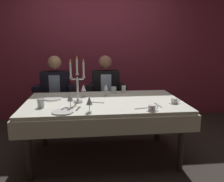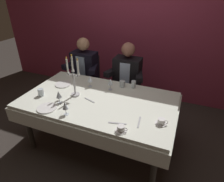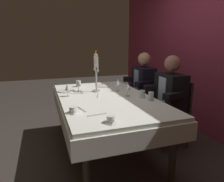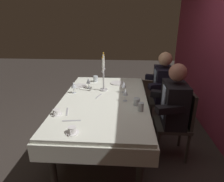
{
  "view_description": "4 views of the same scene",
  "coord_description": "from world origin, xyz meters",
  "px_view_note": "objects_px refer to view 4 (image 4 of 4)",
  "views": [
    {
      "loc": [
        -0.21,
        -2.76,
        1.46
      ],
      "look_at": [
        0.1,
        0.04,
        0.85
      ],
      "focal_mm": 37.33,
      "sensor_mm": 36.0,
      "label": 1
    },
    {
      "loc": [
        0.95,
        -1.87,
        2.01
      ],
      "look_at": [
        0.17,
        0.02,
        0.87
      ],
      "focal_mm": 31.22,
      "sensor_mm": 36.0,
      "label": 2
    },
    {
      "loc": [
        2.36,
        -0.73,
        1.4
      ],
      "look_at": [
        0.1,
        0.05,
        0.83
      ],
      "focal_mm": 33.05,
      "sensor_mm": 36.0,
      "label": 3
    },
    {
      "loc": [
        2.35,
        0.26,
        1.74
      ],
      "look_at": [
        0.01,
        0.11,
        0.86
      ],
      "focal_mm": 31.7,
      "sensor_mm": 36.0,
      "label": 4
    }
  ],
  "objects_px": {
    "wine_glass_2": "(124,85)",
    "water_tumbler_0": "(137,102)",
    "wine_glass_3": "(74,85)",
    "dinner_plate_1": "(79,86)",
    "candelabra": "(103,76)",
    "wine_glass_1": "(88,81)",
    "coffee_cup_1": "(56,112)",
    "water_tumbler_2": "(96,79)",
    "coffee_cup_0": "(72,130)",
    "dinner_plate_0": "(118,83)",
    "water_tumbler_1": "(141,107)",
    "wine_glass_0": "(125,92)",
    "seated_diner_1": "(175,104)",
    "seated_diner_0": "(163,84)",
    "dining_table": "(104,107)"
  },
  "relations": [
    {
      "from": "wine_glass_2",
      "to": "coffee_cup_0",
      "type": "bearing_deg",
      "value": -23.29
    },
    {
      "from": "coffee_cup_1",
      "to": "wine_glass_3",
      "type": "bearing_deg",
      "value": 177.29
    },
    {
      "from": "coffee_cup_1",
      "to": "wine_glass_1",
      "type": "bearing_deg",
      "value": 166.86
    },
    {
      "from": "candelabra",
      "to": "dinner_plate_1",
      "type": "bearing_deg",
      "value": -110.22
    },
    {
      "from": "wine_glass_0",
      "to": "water_tumbler_2",
      "type": "xyz_separation_m",
      "value": [
        -0.76,
        -0.49,
        -0.07
      ]
    },
    {
      "from": "wine_glass_1",
      "to": "seated_diner_1",
      "type": "distance_m",
      "value": 1.26
    },
    {
      "from": "water_tumbler_0",
      "to": "coffee_cup_1",
      "type": "height_order",
      "value": "water_tumbler_0"
    },
    {
      "from": "wine_glass_2",
      "to": "water_tumbler_0",
      "type": "distance_m",
      "value": 0.46
    },
    {
      "from": "dining_table",
      "to": "coffee_cup_1",
      "type": "height_order",
      "value": "coffee_cup_1"
    },
    {
      "from": "dining_table",
      "to": "water_tumbler_2",
      "type": "bearing_deg",
      "value": -163.63
    },
    {
      "from": "dinner_plate_0",
      "to": "coffee_cup_0",
      "type": "distance_m",
      "value": 1.5
    },
    {
      "from": "wine_glass_1",
      "to": "water_tumbler_2",
      "type": "xyz_separation_m",
      "value": [
        -0.33,
        0.06,
        -0.07
      ]
    },
    {
      "from": "wine_glass_2",
      "to": "coffee_cup_1",
      "type": "bearing_deg",
      "value": -45.04
    },
    {
      "from": "water_tumbler_0",
      "to": "water_tumbler_2",
      "type": "xyz_separation_m",
      "value": [
        -0.89,
        -0.63,
        0.0
      ]
    },
    {
      "from": "wine_glass_2",
      "to": "seated_diner_0",
      "type": "distance_m",
      "value": 0.78
    },
    {
      "from": "dinner_plate_1",
      "to": "seated_diner_0",
      "type": "distance_m",
      "value": 1.33
    },
    {
      "from": "dinner_plate_1",
      "to": "water_tumbler_0",
      "type": "bearing_deg",
      "value": 53.18
    },
    {
      "from": "coffee_cup_0",
      "to": "seated_diner_0",
      "type": "bearing_deg",
      "value": 144.02
    },
    {
      "from": "dinner_plate_1",
      "to": "wine_glass_1",
      "type": "distance_m",
      "value": 0.2
    },
    {
      "from": "wine_glass_3",
      "to": "water_tumbler_1",
      "type": "relative_size",
      "value": 1.64
    },
    {
      "from": "dinner_plate_1",
      "to": "water_tumbler_2",
      "type": "xyz_separation_m",
      "value": [
        -0.26,
        0.21,
        0.04
      ]
    },
    {
      "from": "candelabra",
      "to": "wine_glass_1",
      "type": "xyz_separation_m",
      "value": [
        -0.08,
        -0.23,
        -0.11
      ]
    },
    {
      "from": "wine_glass_1",
      "to": "wine_glass_3",
      "type": "height_order",
      "value": "same"
    },
    {
      "from": "coffee_cup_0",
      "to": "wine_glass_0",
      "type": "bearing_deg",
      "value": 147.91
    },
    {
      "from": "wine_glass_3",
      "to": "dinner_plate_1",
      "type": "bearing_deg",
      "value": 177.35
    },
    {
      "from": "dinner_plate_0",
      "to": "water_tumbler_1",
      "type": "distance_m",
      "value": 1.0
    },
    {
      "from": "candelabra",
      "to": "water_tumbler_0",
      "type": "relative_size",
      "value": 6.12
    },
    {
      "from": "water_tumbler_0",
      "to": "dining_table",
      "type": "bearing_deg",
      "value": -112.14
    },
    {
      "from": "wine_glass_3",
      "to": "water_tumbler_0",
      "type": "height_order",
      "value": "wine_glass_3"
    },
    {
      "from": "coffee_cup_0",
      "to": "coffee_cup_1",
      "type": "distance_m",
      "value": 0.43
    },
    {
      "from": "coffee_cup_0",
      "to": "water_tumbler_0",
      "type": "bearing_deg",
      "value": 136.13
    },
    {
      "from": "water_tumbler_0",
      "to": "coffee_cup_0",
      "type": "distance_m",
      "value": 0.9
    },
    {
      "from": "coffee_cup_1",
      "to": "dining_table",
      "type": "bearing_deg",
      "value": 135.02
    },
    {
      "from": "dinner_plate_0",
      "to": "seated_diner_1",
      "type": "relative_size",
      "value": 0.18
    },
    {
      "from": "dinner_plate_0",
      "to": "coffee_cup_1",
      "type": "height_order",
      "value": "coffee_cup_1"
    },
    {
      "from": "dinner_plate_0",
      "to": "coffee_cup_1",
      "type": "bearing_deg",
      "value": -29.35
    },
    {
      "from": "candelabra",
      "to": "dinner_plate_1",
      "type": "relative_size",
      "value": 2.43
    },
    {
      "from": "candelabra",
      "to": "dinner_plate_0",
      "type": "distance_m",
      "value": 0.43
    },
    {
      "from": "dining_table",
      "to": "wine_glass_3",
      "type": "bearing_deg",
      "value": -113.01
    },
    {
      "from": "wine_glass_0",
      "to": "wine_glass_3",
      "type": "height_order",
      "value": "same"
    },
    {
      "from": "dining_table",
      "to": "wine_glass_1",
      "type": "xyz_separation_m",
      "value": [
        -0.39,
        -0.27,
        0.23
      ]
    },
    {
      "from": "coffee_cup_0",
      "to": "coffee_cup_1",
      "type": "height_order",
      "value": "same"
    },
    {
      "from": "wine_glass_3",
      "to": "seated_diner_0",
      "type": "relative_size",
      "value": 0.13
    },
    {
      "from": "water_tumbler_0",
      "to": "wine_glass_2",
      "type": "bearing_deg",
      "value": -158.93
    },
    {
      "from": "coffee_cup_0",
      "to": "wine_glass_2",
      "type": "bearing_deg",
      "value": 156.71
    },
    {
      "from": "coffee_cup_1",
      "to": "seated_diner_1",
      "type": "relative_size",
      "value": 0.11
    },
    {
      "from": "coffee_cup_0",
      "to": "seated_diner_1",
      "type": "height_order",
      "value": "seated_diner_1"
    },
    {
      "from": "dinner_plate_0",
      "to": "wine_glass_3",
      "type": "distance_m",
      "value": 0.75
    },
    {
      "from": "dinner_plate_1",
      "to": "water_tumbler_2",
      "type": "height_order",
      "value": "water_tumbler_2"
    },
    {
      "from": "dinner_plate_0",
      "to": "wine_glass_3",
      "type": "bearing_deg",
      "value": -52.63
    }
  ]
}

